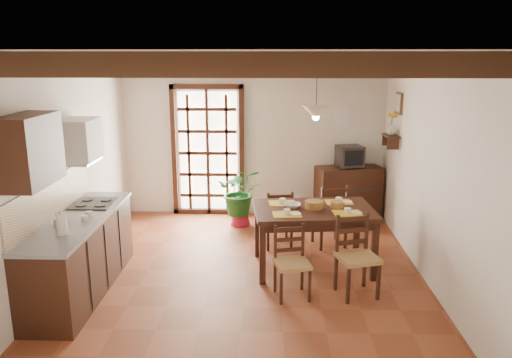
{
  "coord_description": "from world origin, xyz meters",
  "views": [
    {
      "loc": [
        0.3,
        -6.05,
        2.77
      ],
      "look_at": [
        0.1,
        0.4,
        1.15
      ],
      "focal_mm": 35.0,
      "sensor_mm": 36.0,
      "label": 1
    }
  ],
  "objects_px": {
    "sideboard": "(348,193)",
    "potted_plant": "(240,192)",
    "chair_near_right": "(356,271)",
    "chair_far_left": "(278,229)",
    "kitchen_counter": "(80,253)",
    "crt_tv": "(350,156)",
    "pendant_lamp": "(316,111)",
    "chair_far_right": "(329,226)",
    "dining_table": "(314,216)",
    "chair_near_left": "(292,275)"
  },
  "relations": [
    {
      "from": "sideboard",
      "to": "potted_plant",
      "type": "distance_m",
      "value": 1.87
    },
    {
      "from": "chair_near_right",
      "to": "chair_far_left",
      "type": "distance_m",
      "value": 1.74
    },
    {
      "from": "chair_near_right",
      "to": "kitchen_counter",
      "type": "bearing_deg",
      "value": 163.67
    },
    {
      "from": "kitchen_counter",
      "to": "crt_tv",
      "type": "height_order",
      "value": "kitchen_counter"
    },
    {
      "from": "potted_plant",
      "to": "pendant_lamp",
      "type": "xyz_separation_m",
      "value": [
        1.06,
        -1.59,
        1.51
      ]
    },
    {
      "from": "chair_far_right",
      "to": "sideboard",
      "type": "xyz_separation_m",
      "value": [
        0.45,
        1.27,
        0.16
      ]
    },
    {
      "from": "kitchen_counter",
      "to": "potted_plant",
      "type": "distance_m",
      "value": 2.99
    },
    {
      "from": "chair_far_left",
      "to": "sideboard",
      "type": "relative_size",
      "value": 0.81
    },
    {
      "from": "chair_far_left",
      "to": "pendant_lamp",
      "type": "distance_m",
      "value": 1.97
    },
    {
      "from": "pendant_lamp",
      "to": "potted_plant",
      "type": "bearing_deg",
      "value": 123.79
    },
    {
      "from": "chair_far_left",
      "to": "potted_plant",
      "type": "height_order",
      "value": "potted_plant"
    },
    {
      "from": "kitchen_counter",
      "to": "dining_table",
      "type": "distance_m",
      "value": 2.92
    },
    {
      "from": "dining_table",
      "to": "chair_far_right",
      "type": "relative_size",
      "value": 1.7
    },
    {
      "from": "kitchen_counter",
      "to": "sideboard",
      "type": "xyz_separation_m",
      "value": [
        3.58,
        2.83,
        -0.02
      ]
    },
    {
      "from": "chair_far_right",
      "to": "sideboard",
      "type": "bearing_deg",
      "value": -125.72
    },
    {
      "from": "chair_near_right",
      "to": "potted_plant",
      "type": "xyz_separation_m",
      "value": [
        -1.52,
        2.43,
        0.27
      ]
    },
    {
      "from": "crt_tv",
      "to": "potted_plant",
      "type": "xyz_separation_m",
      "value": [
        -1.83,
        -0.39,
        -0.54
      ]
    },
    {
      "from": "chair_far_right",
      "to": "sideboard",
      "type": "relative_size",
      "value": 0.88
    },
    {
      "from": "kitchen_counter",
      "to": "potted_plant",
      "type": "height_order",
      "value": "potted_plant"
    },
    {
      "from": "crt_tv",
      "to": "potted_plant",
      "type": "bearing_deg",
      "value": 177.81
    },
    {
      "from": "kitchen_counter",
      "to": "chair_far_left",
      "type": "relative_size",
      "value": 2.59
    },
    {
      "from": "crt_tv",
      "to": "chair_near_left",
      "type": "bearing_deg",
      "value": -124.55
    },
    {
      "from": "kitchen_counter",
      "to": "pendant_lamp",
      "type": "relative_size",
      "value": 2.66
    },
    {
      "from": "kitchen_counter",
      "to": "chair_near_left",
      "type": "relative_size",
      "value": 2.68
    },
    {
      "from": "kitchen_counter",
      "to": "chair_near_right",
      "type": "relative_size",
      "value": 2.37
    },
    {
      "from": "kitchen_counter",
      "to": "chair_near_right",
      "type": "distance_m",
      "value": 3.27
    },
    {
      "from": "chair_near_left",
      "to": "potted_plant",
      "type": "height_order",
      "value": "potted_plant"
    },
    {
      "from": "chair_near_left",
      "to": "chair_near_right",
      "type": "relative_size",
      "value": 0.88
    },
    {
      "from": "chair_near_right",
      "to": "chair_far_left",
      "type": "xyz_separation_m",
      "value": [
        -0.91,
        1.49,
        -0.02
      ]
    },
    {
      "from": "dining_table",
      "to": "crt_tv",
      "type": "height_order",
      "value": "crt_tv"
    },
    {
      "from": "chair_near_right",
      "to": "crt_tv",
      "type": "xyz_separation_m",
      "value": [
        0.31,
        2.82,
        0.81
      ]
    },
    {
      "from": "dining_table",
      "to": "potted_plant",
      "type": "distance_m",
      "value": 2.0
    },
    {
      "from": "crt_tv",
      "to": "pendant_lamp",
      "type": "distance_m",
      "value": 2.33
    },
    {
      "from": "chair_near_left",
      "to": "chair_near_right",
      "type": "xyz_separation_m",
      "value": [
        0.76,
        0.07,
        0.03
      ]
    },
    {
      "from": "chair_far_right",
      "to": "sideboard",
      "type": "height_order",
      "value": "chair_far_right"
    },
    {
      "from": "kitchen_counter",
      "to": "chair_far_left",
      "type": "height_order",
      "value": "kitchen_counter"
    },
    {
      "from": "potted_plant",
      "to": "chair_far_left",
      "type": "bearing_deg",
      "value": -57.19
    },
    {
      "from": "sideboard",
      "to": "potted_plant",
      "type": "height_order",
      "value": "potted_plant"
    },
    {
      "from": "sideboard",
      "to": "crt_tv",
      "type": "xyz_separation_m",
      "value": [
        0.0,
        -0.01,
        0.65
      ]
    },
    {
      "from": "dining_table",
      "to": "potted_plant",
      "type": "bearing_deg",
      "value": 116.72
    },
    {
      "from": "chair_far_left",
      "to": "dining_table",
      "type": "bearing_deg",
      "value": 110.44
    },
    {
      "from": "crt_tv",
      "to": "pendant_lamp",
      "type": "bearing_deg",
      "value": -125.34
    },
    {
      "from": "kitchen_counter",
      "to": "crt_tv",
      "type": "xyz_separation_m",
      "value": [
        3.58,
        2.82,
        0.63
      ]
    },
    {
      "from": "dining_table",
      "to": "chair_far_left",
      "type": "height_order",
      "value": "chair_far_left"
    },
    {
      "from": "crt_tv",
      "to": "potted_plant",
      "type": "height_order",
      "value": "potted_plant"
    },
    {
      "from": "chair_far_left",
      "to": "sideboard",
      "type": "distance_m",
      "value": 1.82
    },
    {
      "from": "dining_table",
      "to": "chair_near_left",
      "type": "height_order",
      "value": "chair_near_left"
    },
    {
      "from": "chair_near_left",
      "to": "pendant_lamp",
      "type": "xyz_separation_m",
      "value": [
        0.31,
        0.92,
        1.81
      ]
    },
    {
      "from": "dining_table",
      "to": "chair_far_left",
      "type": "bearing_deg",
      "value": 115.92
    },
    {
      "from": "dining_table",
      "to": "chair_far_right",
      "type": "distance_m",
      "value": 0.97
    }
  ]
}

